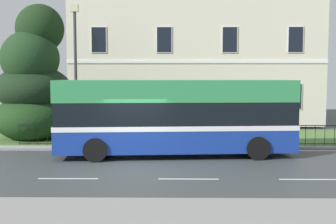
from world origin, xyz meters
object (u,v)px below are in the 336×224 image
at_px(georgian_townhouse, 193,29).
at_px(evergreen_tree, 33,84).
at_px(single_decker_bus, 176,116).
at_px(street_lamp_post, 76,64).

distance_m(georgian_townhouse, evergreen_tree, 14.33).
bearing_deg(single_decker_bus, georgian_townhouse, 80.23).
height_order(georgian_townhouse, single_decker_bus, georgian_townhouse).
bearing_deg(evergreen_tree, georgian_townhouse, 50.05).
xyz_separation_m(evergreen_tree, street_lamp_post, (2.60, -1.53, 0.98)).
distance_m(evergreen_tree, single_decker_bus, 8.65).
distance_m(single_decker_bus, street_lamp_post, 5.99).
xyz_separation_m(georgian_townhouse, street_lamp_post, (-6.25, -12.09, -2.99)).
bearing_deg(single_decker_bus, evergreen_tree, 146.15).
distance_m(georgian_townhouse, single_decker_bus, 15.74).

